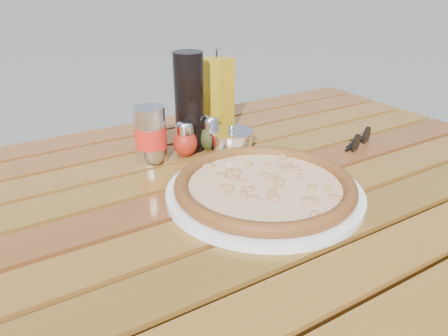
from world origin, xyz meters
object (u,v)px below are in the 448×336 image
parmesan_tin (231,143)px  dark_bottle (189,102)px  pepper_shaker (185,139)px  sunglasses (360,140)px  table (229,220)px  olive_oil_cruet (219,97)px  pizza (265,185)px  oregano_shaker (210,134)px  soda_can (151,135)px  plate (264,193)px

parmesan_tin → dark_bottle: bearing=123.2°
pepper_shaker → sunglasses: pepper_shaker is taller
pepper_shaker → parmesan_tin: bearing=-32.3°
table → olive_oil_cruet: olive_oil_cruet is taller
dark_bottle → sunglasses: (0.34, -0.20, -0.09)m
pizza → sunglasses: size_ratio=3.62×
pizza → oregano_shaker: 0.25m
oregano_shaker → soda_can: (-0.14, 0.01, 0.02)m
soda_can → parmesan_tin: soda_can is taller
oregano_shaker → dark_bottle: dark_bottle is taller
pepper_shaker → olive_oil_cruet: (0.13, 0.08, 0.06)m
olive_oil_cruet → parmesan_tin: size_ratio=1.89×
table → pizza: size_ratio=3.59×
pizza → pepper_shaker: size_ratio=4.76×
olive_oil_cruet → table: bearing=-116.9°
pepper_shaker → soda_can: bearing=168.8°
plate → pizza: bearing=-90.0°
plate → parmesan_tin: bearing=75.3°
oregano_shaker → sunglasses: (0.31, -0.17, -0.02)m
plate → soda_can: bearing=113.0°
soda_can → sunglasses: soda_can is taller
dark_bottle → table: bearing=-97.2°
pepper_shaker → dark_bottle: size_ratio=0.37×
pizza → parmesan_tin: (0.05, 0.19, 0.01)m
pepper_shaker → oregano_shaker: (0.07, 0.00, 0.00)m
table → pizza: (0.03, -0.07, 0.10)m
sunglasses → pizza: bearing=172.8°
pepper_shaker → dark_bottle: bearing=46.4°
table → dark_bottle: dark_bottle is taller
soda_can → oregano_shaker: bearing=-4.8°
oregano_shaker → parmesan_tin: (0.02, -0.06, -0.01)m
dark_bottle → soda_can: (-0.10, -0.02, -0.05)m
pepper_shaker → parmesan_tin: size_ratio=0.74×
oregano_shaker → olive_oil_cruet: (0.07, 0.07, 0.06)m
plate → dark_bottle: bearing=91.3°
pizza → dark_bottle: 0.29m
pizza → soda_can: 0.28m
pizza → parmesan_tin: size_ratio=3.52×
pepper_shaker → oregano_shaker: same height
soda_can → dark_bottle: bearing=9.2°
oregano_shaker → parmesan_tin: oregano_shaker is taller
olive_oil_cruet → soda_can: bearing=-163.4°
soda_can → olive_oil_cruet: olive_oil_cruet is taller
table → oregano_shaker: size_ratio=17.07×
pizza → oregano_shaker: oregano_shaker is taller
parmesan_tin → table: bearing=-124.0°
pizza → parmesan_tin: parmesan_tin is taller
parmesan_tin → sunglasses: parmesan_tin is taller
table → soda_can: size_ratio=11.67×
oregano_shaker → olive_oil_cruet: bearing=47.6°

